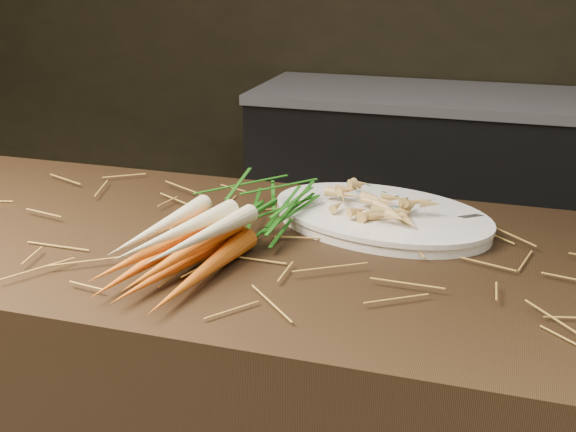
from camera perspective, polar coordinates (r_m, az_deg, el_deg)
name	(u,v)px	position (r m, az deg, el deg)	size (l,w,h in m)	color
back_counter	(468,192)	(3.15, 14.04, 1.82)	(1.82, 0.62, 0.84)	black
straw_bedding	(242,237)	(1.29, -3.67, -1.65)	(1.40, 0.60, 0.02)	olive
root_veg_bunch	(231,218)	(1.27, -4.49, -0.13)	(0.26, 0.58, 0.10)	#C1561E
serving_platter	(380,218)	(1.38, 7.32, -0.17)	(0.43, 0.29, 0.02)	white
roasted_veg_heap	(381,201)	(1.37, 7.38, 1.22)	(0.21, 0.15, 0.05)	#AB7A3D
serving_fork	(453,231)	(1.31, 12.92, -1.20)	(0.01, 0.16, 0.00)	silver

